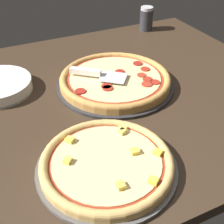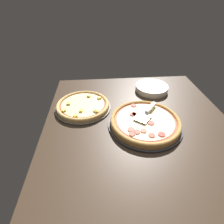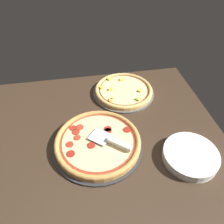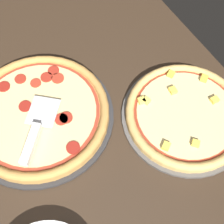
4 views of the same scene
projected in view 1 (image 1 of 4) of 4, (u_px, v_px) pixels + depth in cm
name	position (u px, v px, depth cm)	size (l,w,h in cm)	color
ground_plane	(119.00, 94.00, 111.87)	(123.80, 108.86, 3.60)	#38281C
pizza_pan_front	(116.00, 84.00, 112.92)	(42.20, 42.20, 1.00)	#2D2D30
pizza_front	(116.00, 79.00, 111.62)	(39.67, 39.67, 3.36)	#C68E47
pizza_pan_back	(107.00, 167.00, 79.37)	(36.08, 36.08, 1.00)	#565451
pizza_back	(107.00, 162.00, 78.35)	(33.91, 33.91, 3.02)	#DBAD60
serving_spatula	(92.00, 73.00, 110.18)	(18.90, 16.84, 2.00)	silver
parmesan_shaker	(146.00, 19.00, 154.40)	(6.54, 6.54, 11.47)	#333338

